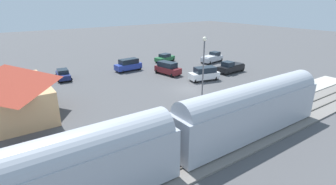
{
  "coord_description": "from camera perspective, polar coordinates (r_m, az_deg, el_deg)",
  "views": [
    {
      "loc": [
        -27.8,
        23.18,
        12.27
      ],
      "look_at": [
        -1.71,
        4.92,
        1.0
      ],
      "focal_mm": 27.7,
      "sensor_mm": 36.0,
      "label": 1
    }
  ],
  "objects": [
    {
      "name": "station_building",
      "position": [
        33.11,
        -31.44,
        0.49
      ],
      "size": [
        11.89,
        8.11,
        5.98
      ],
      "color": "tan",
      "rests_on": "ground"
    },
    {
      "name": "passenger_train",
      "position": [
        16.73,
        -26.29,
        -17.05
      ],
      "size": [
        2.93,
        53.68,
        4.98
      ],
      "color": "#ADB2BC",
      "rests_on": "railway_track"
    },
    {
      "name": "suv_maroon",
      "position": [
        45.73,
        -0.07,
        5.41
      ],
      "size": [
        5.18,
        3.08,
        2.22
      ],
      "color": "maroon",
      "rests_on": "ground"
    },
    {
      "name": "sedan_green",
      "position": [
        55.53,
        -0.71,
        7.65
      ],
      "size": [
        2.8,
        4.8,
        1.74
      ],
      "color": "#236638",
      "rests_on": "ground"
    },
    {
      "name": "pickup_silver",
      "position": [
        55.82,
        9.72,
        7.59
      ],
      "size": [
        2.96,
        5.68,
        2.14
      ],
      "color": "silver",
      "rests_on": "ground"
    },
    {
      "name": "pedestrian_waiting_far",
      "position": [
        27.94,
        8.08,
        -3.88
      ],
      "size": [
        0.36,
        0.36,
        1.71
      ],
      "color": "#23284C",
      "rests_on": "platform"
    },
    {
      "name": "ground_plane",
      "position": [
        38.21,
        4.58,
        0.7
      ],
      "size": [
        200.0,
        200.0,
        0.0
      ],
      "primitive_type": "plane",
      "color": "#4C4C4F"
    },
    {
      "name": "suv_white",
      "position": [
        42.56,
        8.01,
        4.15
      ],
      "size": [
        2.95,
        5.2,
        2.22
      ],
      "color": "white",
      "rests_on": "ground"
    },
    {
      "name": "pedestrian_on_platform",
      "position": [
        33.92,
        20.39,
        -0.68
      ],
      "size": [
        0.36,
        0.36,
        1.71
      ],
      "color": "#333338",
      "rests_on": "platform"
    },
    {
      "name": "sedan_navy",
      "position": [
        46.05,
        -22.09,
        3.72
      ],
      "size": [
        4.68,
        2.66,
        1.74
      ],
      "color": "navy",
      "rests_on": "ground"
    },
    {
      "name": "platform",
      "position": [
        31.63,
        16.16,
        -3.85
      ],
      "size": [
        3.2,
        46.0,
        0.3
      ],
      "color": "#B7B2A8",
      "rests_on": "ground"
    },
    {
      "name": "pickup_black",
      "position": [
        48.28,
        13.67,
        5.47
      ],
      "size": [
        2.26,
        5.5,
        2.14
      ],
      "color": "black",
      "rests_on": "ground"
    },
    {
      "name": "light_pole_near_platform",
      "position": [
        28.98,
        7.78,
        5.57
      ],
      "size": [
        0.44,
        0.44,
        8.7
      ],
      "color": "#515156",
      "rests_on": "ground"
    },
    {
      "name": "suv_blue",
      "position": [
        48.73,
        -8.72,
        6.07
      ],
      "size": [
        2.27,
        5.01,
        2.22
      ],
      "color": "#283D9E",
      "rests_on": "ground"
    },
    {
      "name": "railway_track",
      "position": [
        29.59,
        22.12,
        -6.35
      ],
      "size": [
        4.8,
        70.0,
        0.3
      ],
      "color": "slate",
      "rests_on": "ground"
    }
  ]
}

